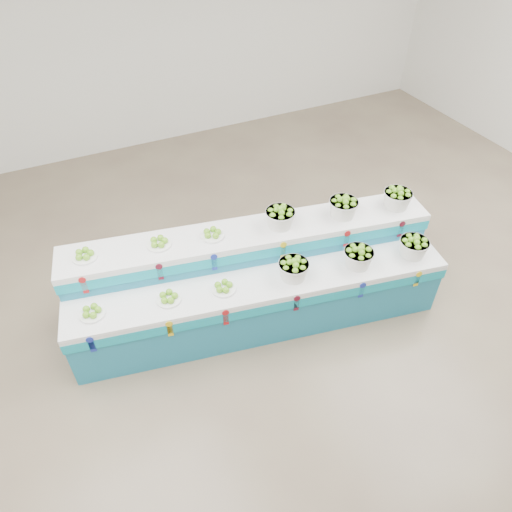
# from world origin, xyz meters

# --- Properties ---
(ground) EXTENTS (10.00, 10.00, 0.00)m
(ground) POSITION_xyz_m (0.00, 0.00, 0.00)
(ground) COLOR brown
(ground) RESTS_ON ground
(back_wall) EXTENTS (10.00, 0.00, 10.00)m
(back_wall) POSITION_xyz_m (0.00, 5.00, 2.00)
(back_wall) COLOR silver
(back_wall) RESTS_ON ground
(display_stand) EXTENTS (4.13, 1.74, 1.02)m
(display_stand) POSITION_xyz_m (-0.65, 0.48, 0.51)
(display_stand) COLOR teal
(display_stand) RESTS_ON ground
(plate_lower_left) EXTENTS (0.30, 0.30, 0.09)m
(plate_lower_left) POSITION_xyz_m (-2.35, 0.54, 0.77)
(plate_lower_left) COLOR white
(plate_lower_left) RESTS_ON display_stand
(plate_lower_mid) EXTENTS (0.30, 0.30, 0.09)m
(plate_lower_mid) POSITION_xyz_m (-1.63, 0.41, 0.77)
(plate_lower_mid) COLOR white
(plate_lower_mid) RESTS_ON display_stand
(plate_lower_right) EXTENTS (0.30, 0.30, 0.09)m
(plate_lower_right) POSITION_xyz_m (-1.09, 0.31, 0.77)
(plate_lower_right) COLOR white
(plate_lower_right) RESTS_ON display_stand
(basket_lower_left) EXTENTS (0.37, 0.37, 0.23)m
(basket_lower_left) POSITION_xyz_m (-0.37, 0.18, 0.83)
(basket_lower_left) COLOR silver
(basket_lower_left) RESTS_ON display_stand
(basket_lower_mid) EXTENTS (0.37, 0.37, 0.23)m
(basket_lower_mid) POSITION_xyz_m (0.34, 0.05, 0.83)
(basket_lower_mid) COLOR silver
(basket_lower_mid) RESTS_ON display_stand
(basket_lower_right) EXTENTS (0.37, 0.37, 0.23)m
(basket_lower_right) POSITION_xyz_m (0.98, -0.07, 0.83)
(basket_lower_right) COLOR silver
(basket_lower_right) RESTS_ON display_stand
(plate_upper_left) EXTENTS (0.30, 0.30, 0.09)m
(plate_upper_left) POSITION_xyz_m (-2.26, 1.03, 1.07)
(plate_upper_left) COLOR white
(plate_upper_left) RESTS_ON display_stand
(plate_upper_mid) EXTENTS (0.30, 0.30, 0.09)m
(plate_upper_mid) POSITION_xyz_m (-1.54, 0.90, 1.07)
(plate_upper_mid) COLOR white
(plate_upper_mid) RESTS_ON display_stand
(plate_upper_right) EXTENTS (0.30, 0.30, 0.09)m
(plate_upper_right) POSITION_xyz_m (-1.00, 0.80, 1.07)
(plate_upper_right) COLOR white
(plate_upper_right) RESTS_ON display_stand
(basket_upper_left) EXTENTS (0.37, 0.37, 0.23)m
(basket_upper_left) POSITION_xyz_m (-0.28, 0.67, 1.13)
(basket_upper_left) COLOR silver
(basket_upper_left) RESTS_ON display_stand
(basket_upper_mid) EXTENTS (0.37, 0.37, 0.23)m
(basket_upper_mid) POSITION_xyz_m (0.43, 0.54, 1.13)
(basket_upper_mid) COLOR silver
(basket_upper_mid) RESTS_ON display_stand
(basket_upper_right) EXTENTS (0.37, 0.37, 0.23)m
(basket_upper_right) POSITION_xyz_m (1.07, 0.42, 1.13)
(basket_upper_right) COLOR silver
(basket_upper_right) RESTS_ON display_stand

